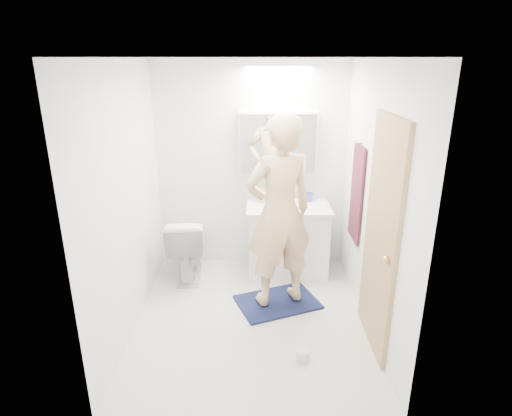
{
  "coord_description": "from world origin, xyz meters",
  "views": [
    {
      "loc": [
        0.03,
        -3.53,
        2.39
      ],
      "look_at": [
        0.05,
        0.25,
        1.05
      ],
      "focal_mm": 29.51,
      "sensor_mm": 36.0,
      "label": 1
    }
  ],
  "objects_px": {
    "toilet": "(188,246)",
    "person": "(279,213)",
    "vanity_cabinet": "(287,241)",
    "soap_bottle_a": "(262,193)",
    "toothbrush_cup": "(308,197)",
    "toilet_paper_roll": "(303,356)",
    "soap_bottle_b": "(269,194)",
    "medicine_cabinet": "(278,143)"
  },
  "relations": [
    {
      "from": "soap_bottle_a",
      "to": "soap_bottle_b",
      "type": "bearing_deg",
      "value": 18.97
    },
    {
      "from": "person",
      "to": "soap_bottle_a",
      "type": "bearing_deg",
      "value": -101.27
    },
    {
      "from": "vanity_cabinet",
      "to": "medicine_cabinet",
      "type": "xyz_separation_m",
      "value": [
        -0.12,
        0.21,
        1.11
      ]
    },
    {
      "from": "medicine_cabinet",
      "to": "toilet",
      "type": "distance_m",
      "value": 1.56
    },
    {
      "from": "vanity_cabinet",
      "to": "person",
      "type": "relative_size",
      "value": 0.47
    },
    {
      "from": "person",
      "to": "soap_bottle_b",
      "type": "height_order",
      "value": "person"
    },
    {
      "from": "soap_bottle_a",
      "to": "medicine_cabinet",
      "type": "bearing_deg",
      "value": 18.55
    },
    {
      "from": "toothbrush_cup",
      "to": "soap_bottle_b",
      "type": "bearing_deg",
      "value": 177.5
    },
    {
      "from": "person",
      "to": "soap_bottle_a",
      "type": "relative_size",
      "value": 8.66
    },
    {
      "from": "medicine_cabinet",
      "to": "toothbrush_cup",
      "type": "relative_size",
      "value": 8.01
    },
    {
      "from": "vanity_cabinet",
      "to": "medicine_cabinet",
      "type": "height_order",
      "value": "medicine_cabinet"
    },
    {
      "from": "medicine_cabinet",
      "to": "soap_bottle_b",
      "type": "height_order",
      "value": "medicine_cabinet"
    },
    {
      "from": "toilet",
      "to": "soap_bottle_a",
      "type": "height_order",
      "value": "soap_bottle_a"
    },
    {
      "from": "person",
      "to": "toothbrush_cup",
      "type": "distance_m",
      "value": 0.97
    },
    {
      "from": "vanity_cabinet",
      "to": "soap_bottle_a",
      "type": "xyz_separation_m",
      "value": [
        -0.3,
        0.15,
        0.54
      ]
    },
    {
      "from": "toothbrush_cup",
      "to": "soap_bottle_a",
      "type": "bearing_deg",
      "value": -178.95
    },
    {
      "from": "soap_bottle_a",
      "to": "toothbrush_cup",
      "type": "distance_m",
      "value": 0.55
    },
    {
      "from": "toilet",
      "to": "person",
      "type": "xyz_separation_m",
      "value": [
        1.0,
        -0.6,
        0.63
      ]
    },
    {
      "from": "person",
      "to": "soap_bottle_a",
      "type": "xyz_separation_m",
      "value": [
        -0.15,
        0.86,
        -0.07
      ]
    },
    {
      "from": "toothbrush_cup",
      "to": "toilet_paper_roll",
      "type": "distance_m",
      "value": 1.95
    },
    {
      "from": "medicine_cabinet",
      "to": "person",
      "type": "bearing_deg",
      "value": -91.66
    },
    {
      "from": "vanity_cabinet",
      "to": "toilet",
      "type": "relative_size",
      "value": 1.21
    },
    {
      "from": "soap_bottle_a",
      "to": "toilet_paper_roll",
      "type": "relative_size",
      "value": 2.0
    },
    {
      "from": "toilet",
      "to": "person",
      "type": "bearing_deg",
      "value": 147.01
    },
    {
      "from": "medicine_cabinet",
      "to": "person",
      "type": "distance_m",
      "value": 1.05
    },
    {
      "from": "toilet",
      "to": "soap_bottle_b",
      "type": "xyz_separation_m",
      "value": [
        0.94,
        0.3,
        0.53
      ]
    },
    {
      "from": "vanity_cabinet",
      "to": "toilet_paper_roll",
      "type": "xyz_separation_m",
      "value": [
        0.01,
        -1.6,
        -0.34
      ]
    },
    {
      "from": "toilet_paper_roll",
      "to": "toilet",
      "type": "bearing_deg",
      "value": 128.13
    },
    {
      "from": "vanity_cabinet",
      "to": "toothbrush_cup",
      "type": "relative_size",
      "value": 8.19
    },
    {
      "from": "toothbrush_cup",
      "to": "vanity_cabinet",
      "type": "bearing_deg",
      "value": -146.91
    },
    {
      "from": "vanity_cabinet",
      "to": "soap_bottle_b",
      "type": "height_order",
      "value": "soap_bottle_b"
    },
    {
      "from": "soap_bottle_a",
      "to": "toothbrush_cup",
      "type": "height_order",
      "value": "soap_bottle_a"
    },
    {
      "from": "person",
      "to": "medicine_cabinet",
      "type": "bearing_deg",
      "value": -112.93
    },
    {
      "from": "soap_bottle_b",
      "to": "toilet",
      "type": "bearing_deg",
      "value": -162.51
    },
    {
      "from": "toothbrush_cup",
      "to": "toilet",
      "type": "bearing_deg",
      "value": -168.85
    },
    {
      "from": "soap_bottle_b",
      "to": "toilet_paper_roll",
      "type": "bearing_deg",
      "value": -82.71
    },
    {
      "from": "soap_bottle_a",
      "to": "soap_bottle_b",
      "type": "distance_m",
      "value": 0.1
    },
    {
      "from": "toilet",
      "to": "soap_bottle_a",
      "type": "xyz_separation_m",
      "value": [
        0.85,
        0.27,
        0.56
      ]
    },
    {
      "from": "vanity_cabinet",
      "to": "person",
      "type": "distance_m",
      "value": 0.95
    },
    {
      "from": "person",
      "to": "toilet_paper_roll",
      "type": "distance_m",
      "value": 1.31
    },
    {
      "from": "medicine_cabinet",
      "to": "soap_bottle_b",
      "type": "xyz_separation_m",
      "value": [
        -0.09,
        -0.03,
        -0.6
      ]
    },
    {
      "from": "soap_bottle_a",
      "to": "vanity_cabinet",
      "type": "bearing_deg",
      "value": -26.52
    }
  ]
}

